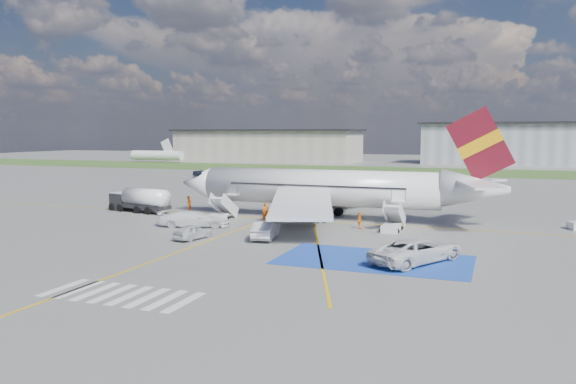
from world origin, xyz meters
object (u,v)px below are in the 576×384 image
object	(u,v)px
fuel_tanker	(140,202)
gpu_cart	(154,207)
van_white_b	(194,216)
van_white_a	(418,246)
airliner	(332,188)
car_silver_a	(193,232)
car_silver_b	(265,230)

from	to	relation	value
fuel_tanker	gpu_cart	world-z (taller)	fuel_tanker
fuel_tanker	van_white_b	size ratio (longest dim) A/B	1.63
gpu_cart	van_white_a	distance (m)	35.60
gpu_cart	fuel_tanker	bearing A→B (deg)	-155.74
fuel_tanker	gpu_cart	xyz separation A→B (m)	(1.91, 0.07, -0.47)
fuel_tanker	van_white_b	world-z (taller)	fuel_tanker
airliner	van_white_a	size ratio (longest dim) A/B	5.82
van_white_a	airliner	bearing A→B (deg)	-27.28
car_silver_a	van_white_b	world-z (taller)	van_white_b
car_silver_b	van_white_a	size ratio (longest dim) A/B	0.78
fuel_tanker	car_silver_b	size ratio (longest dim) A/B	1.75
car_silver_b	van_white_a	xyz separation A→B (m)	(13.81, -4.36, 0.38)
van_white_b	airliner	bearing A→B (deg)	-67.34
car_silver_b	gpu_cart	bearing A→B (deg)	-40.91
fuel_tanker	car_silver_b	world-z (taller)	fuel_tanker
car_silver_a	van_white_a	world-z (taller)	van_white_a
fuel_tanker	van_white_a	distance (m)	37.31
gpu_cart	car_silver_a	xyz separation A→B (m)	(12.69, -12.81, -0.06)
airliner	van_white_a	xyz separation A→B (m)	(11.55, -17.55, -2.21)
fuel_tanker	car_silver_a	size ratio (longest dim) A/B	2.20
car_silver_b	van_white_b	xyz separation A→B (m)	(-9.18, 3.47, 0.22)
gpu_cart	car_silver_a	world-z (taller)	gpu_cart
airliner	gpu_cart	distance (m)	21.22
van_white_b	van_white_a	bearing A→B (deg)	-126.51
airliner	van_white_b	world-z (taller)	airliner
van_white_b	fuel_tanker	bearing A→B (deg)	41.33
car_silver_a	van_white_a	bearing A→B (deg)	-174.41
fuel_tanker	van_white_a	world-z (taller)	fuel_tanker
gpu_cart	van_white_b	size ratio (longest dim) A/B	0.42
gpu_cart	van_white_b	bearing A→B (deg)	-14.09
fuel_tanker	van_white_a	size ratio (longest dim) A/B	1.35
airliner	car_silver_a	world-z (taller)	airliner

